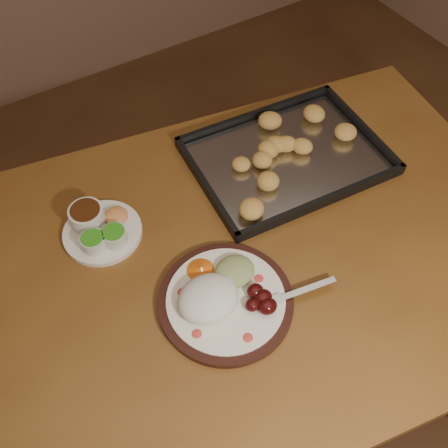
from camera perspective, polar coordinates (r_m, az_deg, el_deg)
ground at (r=1.74m, az=6.28°, el=-22.24°), size 4.00×4.00×0.00m
dining_table at (r=1.17m, az=-1.05°, el=-7.03°), size 1.63×1.14×0.75m
dinner_plate at (r=1.02m, az=-0.17°, el=-8.31°), size 0.36×0.28×0.06m
condiment_saucer at (r=1.15m, az=-14.08°, el=-0.45°), size 0.18×0.18×0.06m
baking_tray at (r=1.28m, az=7.18°, el=7.74°), size 0.50×0.38×0.05m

